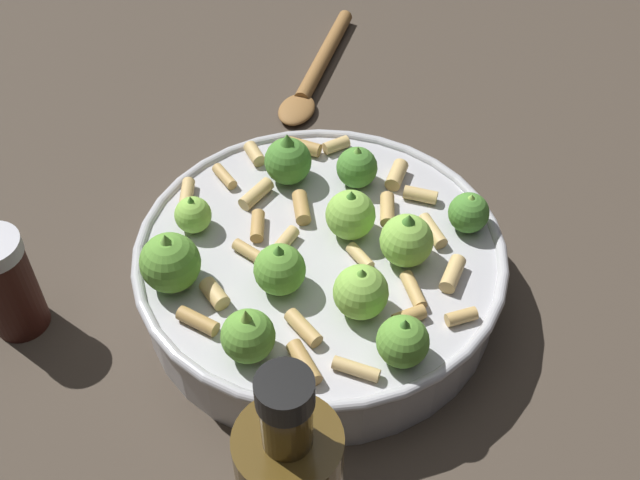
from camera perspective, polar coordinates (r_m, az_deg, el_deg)
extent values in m
plane|color=#42382D|center=(0.63, 0.00, -3.92)|extent=(2.40, 2.40, 0.00)
cylinder|color=#B7B7BC|center=(0.61, 0.00, -2.34)|extent=(0.28, 0.28, 0.05)
torus|color=#B7B7BC|center=(0.59, 0.00, -0.66)|extent=(0.29, 0.29, 0.01)
sphere|color=#4C8933|center=(0.64, -2.37, 5.81)|extent=(0.04, 0.04, 0.04)
cone|color=#4C8933|center=(0.63, -2.42, 7.18)|extent=(0.02, 0.02, 0.02)
sphere|color=#8CC64C|center=(0.54, 3.01, -3.84)|extent=(0.04, 0.04, 0.04)
cone|color=#609E38|center=(0.53, 3.09, -2.61)|extent=(0.02, 0.02, 0.01)
sphere|color=#4C8933|center=(0.64, 2.35, 5.44)|extent=(0.03, 0.03, 0.03)
cone|color=#75B247|center=(0.63, 2.39, 6.54)|extent=(0.01, 0.01, 0.01)
sphere|color=#8CC64C|center=(0.59, 2.26, 1.85)|extent=(0.04, 0.04, 0.04)
cone|color=#4C8933|center=(0.58, 2.31, 3.12)|extent=(0.02, 0.02, 0.01)
sphere|color=#8CC64C|center=(0.58, 6.36, -0.05)|extent=(0.04, 0.04, 0.04)
cone|color=#4C8933|center=(0.56, 6.52, 1.31)|extent=(0.02, 0.02, 0.01)
sphere|color=#8CC64C|center=(0.61, -9.31, 1.83)|extent=(0.03, 0.03, 0.03)
cone|color=#4C8933|center=(0.60, -9.46, 2.79)|extent=(0.01, 0.01, 0.01)
sphere|color=#609E38|center=(0.52, -5.30, -7.03)|extent=(0.04, 0.04, 0.04)
cone|color=#8CC64C|center=(0.51, -5.45, -5.73)|extent=(0.01, 0.01, 0.02)
sphere|color=#609E38|center=(0.56, -2.98, -2.18)|extent=(0.04, 0.04, 0.04)
cone|color=#4C8933|center=(0.54, -3.05, -0.91)|extent=(0.02, 0.02, 0.01)
sphere|color=#609E38|center=(0.52, 6.09, -7.41)|extent=(0.04, 0.04, 0.04)
cone|color=#4C8933|center=(0.51, 6.24, -6.27)|extent=(0.01, 0.01, 0.01)
sphere|color=#4C8933|center=(0.61, 10.86, 1.98)|extent=(0.03, 0.03, 0.03)
cone|color=#8CC64C|center=(0.60, 11.04, 2.95)|extent=(0.01, 0.01, 0.01)
sphere|color=#609E38|center=(0.56, -10.93, -1.65)|extent=(0.04, 0.04, 0.04)
cone|color=#75B247|center=(0.55, -11.24, -0.19)|extent=(0.02, 0.02, 0.02)
cylinder|color=tan|center=(0.55, 10.33, -5.55)|extent=(0.02, 0.02, 0.01)
cylinder|color=tan|center=(0.52, 2.67, -9.44)|extent=(0.01, 0.03, 0.01)
cylinder|color=tan|center=(0.62, 4.96, 2.24)|extent=(0.03, 0.02, 0.01)
cylinder|color=tan|center=(0.61, -4.56, 1.12)|extent=(0.03, 0.02, 0.01)
cylinder|color=tan|center=(0.56, -7.75, -3.92)|extent=(0.02, 0.03, 0.01)
cylinder|color=tan|center=(0.64, -9.75, 3.33)|extent=(0.03, 0.02, 0.01)
cylinder|color=tan|center=(0.65, -7.02, 4.66)|extent=(0.02, 0.03, 0.01)
cylinder|color=tan|center=(0.67, -1.17, 6.86)|extent=(0.01, 0.03, 0.01)
cylinder|color=tan|center=(0.55, 6.55, -5.58)|extent=(0.02, 0.02, 0.01)
cylinder|color=tan|center=(0.68, 1.20, 6.98)|extent=(0.02, 0.02, 0.01)
cylinder|color=tan|center=(0.59, -5.22, -0.87)|extent=(0.02, 0.03, 0.01)
cylinder|color=tan|center=(0.54, -1.23, -6.46)|extent=(0.02, 0.03, 0.01)
cylinder|color=tan|center=(0.65, 5.65, 4.78)|extent=(0.03, 0.01, 0.01)
cylinder|color=tan|center=(0.62, -1.37, 2.41)|extent=(0.03, 0.03, 0.01)
cylinder|color=tan|center=(0.58, 9.71, -2.46)|extent=(0.03, 0.01, 0.01)
cylinder|color=tan|center=(0.56, 6.86, -3.69)|extent=(0.03, 0.03, 0.01)
cylinder|color=tan|center=(0.63, 7.39, 3.30)|extent=(0.01, 0.03, 0.01)
cylinder|color=tan|center=(0.52, -1.18, -8.99)|extent=(0.03, 0.03, 0.01)
cylinder|color=tan|center=(0.55, -8.96, -5.89)|extent=(0.02, 0.03, 0.01)
cylinder|color=tan|center=(0.61, 8.25, 0.67)|extent=(0.03, 0.03, 0.01)
cylinder|color=tan|center=(0.67, -4.83, 6.32)|extent=(0.02, 0.02, 0.01)
cylinder|color=tan|center=(0.63, -4.71, 3.39)|extent=(0.03, 0.02, 0.01)
cylinder|color=tan|center=(0.59, -2.65, -0.17)|extent=(0.03, 0.01, 0.01)
cylinder|color=tan|center=(0.58, 2.86, -1.43)|extent=(0.02, 0.03, 0.01)
cylinder|color=#33140F|center=(0.63, -21.85, -3.40)|extent=(0.04, 0.04, 0.08)
cylinder|color=#4C3814|center=(0.38, -2.49, -13.13)|extent=(0.03, 0.03, 0.04)
cylinder|color=black|center=(0.36, -2.62, -11.10)|extent=(0.03, 0.03, 0.02)
cylinder|color=olive|center=(0.88, 0.36, 13.42)|extent=(0.17, 0.03, 0.02)
ellipsoid|color=olive|center=(0.80, -1.73, 9.55)|extent=(0.05, 0.04, 0.01)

